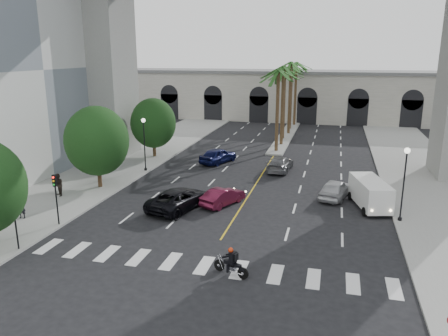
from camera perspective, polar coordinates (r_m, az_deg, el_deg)
ground at (r=26.28m, az=-1.62°, el=-11.14°), size 140.00×140.00×0.00m
sidewalk_left at (r=44.90m, az=-14.90°, el=-0.40°), size 8.00×100.00×0.15m
sidewalk_right at (r=40.29m, az=25.82°, el=-3.17°), size 8.00×100.00×0.15m
median at (r=62.10m, az=8.06°, el=4.13°), size 2.00×24.00×0.20m
pier_building at (r=78.30m, az=9.61°, el=9.36°), size 71.00×10.50×8.50m
palm_a at (r=51.17m, az=7.13°, el=12.05°), size 3.20×3.20×10.30m
palm_b at (r=55.11m, az=7.79°, el=12.51°), size 3.20×3.20×10.60m
palm_c at (r=59.14m, az=7.95°, el=12.21°), size 3.20×3.20×10.10m
palm_d at (r=63.04m, az=8.73°, el=13.01°), size 3.20×3.20×10.90m
palm_e at (r=67.06m, az=8.86°, el=12.72°), size 3.20×3.20×10.40m
palm_f at (r=71.01m, az=9.45°, el=13.02°), size 3.20×3.20×10.70m
street_tree_mid at (r=38.79m, az=-16.27°, el=3.41°), size 5.44×5.44×7.21m
street_tree_far at (r=49.37m, az=-9.22°, el=5.81°), size 5.04×5.04×6.68m
lamp_post_left_far at (r=43.46m, az=-10.37°, el=3.62°), size 0.40×0.40×5.35m
lamp_post_right at (r=32.16m, az=22.48°, el=-1.24°), size 0.40×0.40×5.35m
traffic_signal_near at (r=28.42m, az=-25.75°, el=-5.15°), size 0.25×0.18×3.65m
traffic_signal_far at (r=31.39m, az=-21.14°, el=-2.84°), size 0.25×0.18×3.65m
motorcycle_rider at (r=23.69m, az=1.04°, el=-12.29°), size 2.07×0.92×1.57m
car_a at (r=36.61m, az=14.32°, el=-2.68°), size 2.93×4.85×1.54m
car_b at (r=33.95m, az=-0.15°, el=-3.75°), size 3.00×4.35×1.36m
car_c at (r=33.23m, az=-5.98°, el=-4.04°), size 4.04×6.22×1.59m
car_d at (r=44.03m, az=7.31°, el=0.56°), size 2.43×5.15×1.45m
car_e at (r=46.78m, az=-0.78°, el=1.66°), size 3.57×5.24×1.66m
cargo_van at (r=34.98m, az=18.55°, el=-3.08°), size 3.10×5.39×2.16m
pedestrian_a at (r=33.98m, az=-24.96°, el=-4.59°), size 0.68×0.49×1.72m
pedestrian_b at (r=37.96m, az=-20.85°, el=-2.08°), size 1.15×1.11×1.87m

